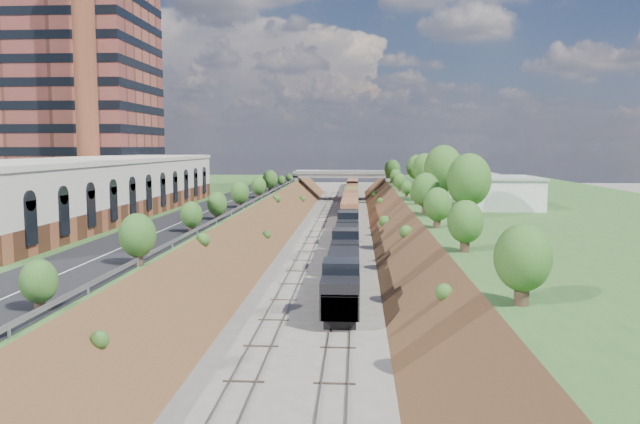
% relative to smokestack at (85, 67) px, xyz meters
% --- Properties ---
extents(ground, '(400.00, 400.00, 0.00)m').
position_rel_smokestack_xyz_m(ground, '(36.00, -56.00, -25.00)').
color(ground, '#6B665B').
rests_on(ground, ground).
extents(platform_left, '(44.00, 180.00, 5.00)m').
position_rel_smokestack_xyz_m(platform_left, '(3.00, 4.00, -22.50)').
color(platform_left, '#315A25').
rests_on(platform_left, ground).
extents(platform_right, '(44.00, 180.00, 5.00)m').
position_rel_smokestack_xyz_m(platform_right, '(69.00, 4.00, -22.50)').
color(platform_right, '#315A25').
rests_on(platform_right, ground).
extents(embankment_left, '(10.00, 180.00, 10.00)m').
position_rel_smokestack_xyz_m(embankment_left, '(25.00, 4.00, -25.00)').
color(embankment_left, brown).
rests_on(embankment_left, ground).
extents(embankment_right, '(10.00, 180.00, 10.00)m').
position_rel_smokestack_xyz_m(embankment_right, '(47.00, 4.00, -25.00)').
color(embankment_right, brown).
rests_on(embankment_right, ground).
extents(rail_left_track, '(1.58, 180.00, 0.18)m').
position_rel_smokestack_xyz_m(rail_left_track, '(33.40, 4.00, -24.91)').
color(rail_left_track, gray).
rests_on(rail_left_track, ground).
extents(rail_right_track, '(1.58, 180.00, 0.18)m').
position_rel_smokestack_xyz_m(rail_right_track, '(38.60, 4.00, -24.91)').
color(rail_right_track, gray).
rests_on(rail_right_track, ground).
extents(road, '(8.00, 180.00, 0.10)m').
position_rel_smokestack_xyz_m(road, '(20.50, 4.00, -19.95)').
color(road, black).
rests_on(road, platform_left).
extents(guardrail, '(0.10, 171.00, 0.70)m').
position_rel_smokestack_xyz_m(guardrail, '(24.60, 3.80, -19.45)').
color(guardrail, '#99999E').
rests_on(guardrail, platform_left).
extents(commercial_building, '(14.30, 62.30, 7.00)m').
position_rel_smokestack_xyz_m(commercial_building, '(8.00, -18.00, -16.49)').
color(commercial_building, brown).
rests_on(commercial_building, platform_left).
extents(highrise_tower, '(22.00, 22.00, 53.90)m').
position_rel_smokestack_xyz_m(highrise_tower, '(-8.00, 16.00, 7.88)').
color(highrise_tower, brown).
rests_on(highrise_tower, platform_left).
extents(smokestack, '(3.20, 3.20, 40.00)m').
position_rel_smokestack_xyz_m(smokestack, '(0.00, 0.00, 0.00)').
color(smokestack, brown).
rests_on(smokestack, platform_left).
extents(overpass, '(24.50, 8.30, 7.40)m').
position_rel_smokestack_xyz_m(overpass, '(36.00, 66.00, -20.08)').
color(overpass, gray).
rests_on(overpass, ground).
extents(white_building_near, '(9.00, 12.00, 4.00)m').
position_rel_smokestack_xyz_m(white_building_near, '(59.50, -4.00, -18.00)').
color(white_building_near, silver).
rests_on(white_building_near, platform_right).
extents(white_building_far, '(8.00, 10.00, 3.60)m').
position_rel_smokestack_xyz_m(white_building_far, '(59.00, 18.00, -18.20)').
color(white_building_far, silver).
rests_on(white_building_far, platform_right).
extents(tree_right_large, '(5.25, 5.25, 7.61)m').
position_rel_smokestack_xyz_m(tree_right_large, '(53.00, -16.00, -15.62)').
color(tree_right_large, '#473323').
rests_on(tree_right_large, platform_right).
extents(tree_left_crest, '(2.45, 2.45, 3.55)m').
position_rel_smokestack_xyz_m(tree_left_crest, '(24.20, -36.00, -17.96)').
color(tree_left_crest, '#473323').
rests_on(tree_left_crest, platform_left).
extents(freight_train, '(2.89, 178.67, 4.55)m').
position_rel_smokestack_xyz_m(freight_train, '(38.60, 45.58, -22.47)').
color(freight_train, black).
rests_on(freight_train, ground).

